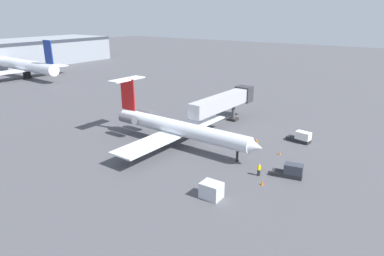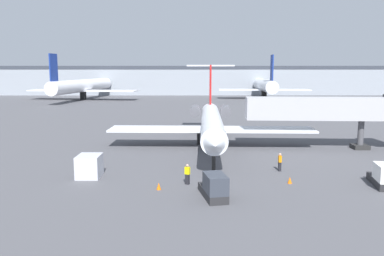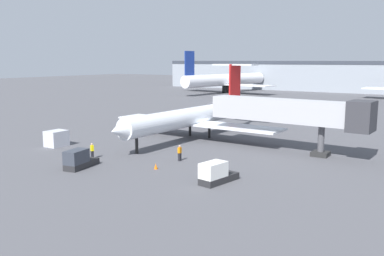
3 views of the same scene
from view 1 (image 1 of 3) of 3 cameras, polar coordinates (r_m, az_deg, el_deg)
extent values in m
cube|color=#4C4C51|center=(57.87, -2.32, -2.49)|extent=(400.00, 400.00, 0.10)
cylinder|color=silver|center=(55.44, -2.06, -0.07)|extent=(3.37, 25.52, 2.47)
cone|color=silver|center=(48.73, 10.55, -3.11)|extent=(2.42, 2.28, 2.34)
cone|color=silver|center=(64.40, -11.64, 2.25)|extent=(2.19, 2.67, 2.10)
cube|color=silver|center=(61.26, 0.99, 0.87)|extent=(11.72, 4.81, 0.24)
cube|color=silver|center=(51.77, -7.40, -2.72)|extent=(11.72, 4.81, 0.24)
cylinder|color=#595960|center=(62.99, -7.83, 2.47)|extent=(1.61, 3.25, 1.50)
cylinder|color=#595960|center=(60.15, -10.64, 1.53)|extent=(1.61, 3.25, 1.50)
cube|color=red|center=(62.03, -10.69, 5.55)|extent=(0.35, 3.21, 5.63)
cube|color=silver|center=(61.48, -10.84, 8.01)|extent=(6.88, 2.64, 0.20)
cylinder|color=black|center=(50.69, 7.57, -4.67)|extent=(0.36, 0.36, 1.79)
cylinder|color=black|center=(58.51, -2.61, -1.26)|extent=(0.36, 0.36, 1.79)
cylinder|color=black|center=(56.21, -4.65, -2.16)|extent=(0.36, 0.36, 1.79)
cube|color=#ADADB2|center=(65.24, 5.00, 4.35)|extent=(18.02, 3.63, 2.60)
cube|color=#333338|center=(72.40, 8.69, 5.65)|extent=(2.58, 3.33, 3.20)
cylinder|color=#4C4C51|center=(69.72, 6.93, 2.65)|extent=(0.70, 0.70, 3.45)
cube|color=#262626|center=(70.14, 6.88, 1.49)|extent=(1.80, 1.80, 0.50)
cube|color=black|center=(55.89, 10.63, -3.08)|extent=(0.24, 0.32, 0.85)
cube|color=orange|center=(55.63, 10.67, -2.39)|extent=(0.26, 0.40, 0.60)
sphere|color=tan|center=(55.48, 10.70, -1.98)|extent=(0.24, 0.24, 0.24)
cube|color=black|center=(47.21, 11.10, -7.34)|extent=(0.39, 0.36, 0.85)
cube|color=yellow|center=(46.90, 11.15, -6.54)|extent=(0.47, 0.41, 0.60)
sphere|color=tan|center=(46.73, 11.19, -6.08)|extent=(0.24, 0.24, 0.24)
cube|color=#262628|center=(47.90, 15.56, -7.47)|extent=(2.11, 4.19, 0.60)
cube|color=#333842|center=(47.43, 16.62, -6.58)|extent=(1.82, 2.62, 1.30)
cube|color=#262628|center=(60.99, 17.34, -1.88)|extent=(2.05, 4.18, 0.60)
cube|color=white|center=(60.35, 18.10, -1.22)|extent=(1.78, 2.60, 1.30)
cube|color=silver|center=(41.04, 3.26, -10.36)|extent=(1.98, 2.46, 1.94)
cone|color=orange|center=(54.59, 14.45, -4.08)|extent=(0.36, 0.36, 0.55)
cone|color=orange|center=(44.94, 11.65, -9.00)|extent=(0.36, 0.36, 0.55)
cylinder|color=silver|center=(127.41, -26.07, 9.38)|extent=(5.40, 33.71, 3.69)
cube|color=navy|center=(113.89, -22.93, 11.63)|extent=(0.50, 4.01, 7.00)
cube|color=silver|center=(127.60, -25.98, 8.74)|extent=(28.46, 7.44, 0.30)
cube|color=black|center=(127.84, -25.88, 8.04)|extent=(1.20, 2.80, 2.40)
camera|label=2|loc=(44.24, 53.40, -4.21)|focal=37.54mm
camera|label=3|loc=(74.72, 45.75, 5.05)|focal=39.29mm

